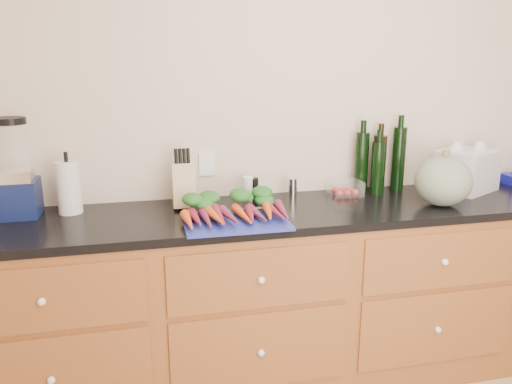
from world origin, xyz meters
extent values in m
cube|color=beige|center=(0.00, 1.62, 1.30)|extent=(4.10, 0.05, 2.60)
cube|color=brown|center=(0.00, 1.30, 0.45)|extent=(3.60, 0.60, 0.90)
cube|color=brown|center=(-1.35, 0.99, 0.72)|extent=(0.82, 0.01, 0.28)
sphere|color=white|center=(-1.35, 0.98, 0.72)|extent=(0.03, 0.03, 0.03)
cube|color=brown|center=(-1.35, 0.99, 0.36)|extent=(0.82, 0.01, 0.38)
sphere|color=white|center=(-1.35, 0.98, 0.36)|extent=(0.03, 0.03, 0.03)
cube|color=brown|center=(-0.45, 0.99, 0.72)|extent=(0.82, 0.01, 0.28)
sphere|color=white|center=(-0.45, 0.98, 0.72)|extent=(0.03, 0.03, 0.03)
cube|color=brown|center=(-0.45, 0.99, 0.36)|extent=(0.82, 0.01, 0.38)
sphere|color=white|center=(-0.45, 0.98, 0.36)|extent=(0.03, 0.03, 0.03)
cube|color=brown|center=(0.45, 0.99, 0.72)|extent=(0.82, 0.01, 0.28)
sphere|color=white|center=(0.45, 0.98, 0.72)|extent=(0.03, 0.03, 0.03)
cube|color=brown|center=(0.45, 0.99, 0.36)|extent=(0.82, 0.01, 0.38)
sphere|color=white|center=(0.45, 0.98, 0.36)|extent=(0.03, 0.03, 0.03)
cube|color=black|center=(0.00, 1.30, 0.92)|extent=(3.64, 0.62, 0.04)
cube|color=#202D97|center=(-0.53, 1.14, 0.95)|extent=(0.47, 0.35, 0.01)
cone|color=#E2541A|center=(-0.75, 1.12, 0.98)|extent=(0.05, 0.22, 0.05)
cone|color=maroon|center=(-0.71, 1.12, 0.98)|extent=(0.05, 0.22, 0.05)
cone|color=maroon|center=(-0.67, 1.12, 0.98)|extent=(0.05, 0.22, 0.05)
cone|color=#E2541A|center=(-0.64, 1.12, 0.98)|extent=(0.05, 0.22, 0.05)
cone|color=maroon|center=(-0.60, 1.12, 0.98)|extent=(0.05, 0.22, 0.05)
cone|color=maroon|center=(-0.57, 1.12, 0.98)|extent=(0.05, 0.22, 0.05)
ellipsoid|color=#1A501E|center=(-0.66, 1.28, 0.99)|extent=(0.22, 0.13, 0.07)
cone|color=#E2541A|center=(-0.50, 1.12, 0.98)|extent=(0.05, 0.22, 0.05)
cone|color=maroon|center=(-0.46, 1.12, 0.98)|extent=(0.05, 0.22, 0.05)
cone|color=maroon|center=(-0.43, 1.12, 0.98)|extent=(0.05, 0.22, 0.05)
cone|color=#E2541A|center=(-0.39, 1.12, 0.98)|extent=(0.05, 0.22, 0.05)
cone|color=maroon|center=(-0.36, 1.12, 0.98)|extent=(0.05, 0.22, 0.05)
cone|color=maroon|center=(-0.32, 1.12, 0.98)|extent=(0.05, 0.22, 0.05)
ellipsoid|color=#1A501E|center=(-0.41, 1.28, 0.99)|extent=(0.22, 0.13, 0.07)
ellipsoid|color=#5D6C5B|center=(0.53, 1.18, 1.07)|extent=(0.28, 0.28, 0.25)
cube|color=#0F1948|center=(-1.50, 1.46, 1.03)|extent=(0.18, 0.18, 0.17)
cube|color=silver|center=(-1.50, 1.43, 1.14)|extent=(0.16, 0.11, 0.05)
cylinder|color=white|center=(-1.50, 1.46, 1.25)|extent=(0.14, 0.14, 0.24)
cylinder|color=black|center=(-1.50, 1.46, 1.39)|extent=(0.15, 0.15, 0.03)
cylinder|color=silver|center=(-1.28, 1.46, 1.07)|extent=(0.11, 0.11, 0.25)
cube|color=tan|center=(-0.74, 1.44, 1.05)|extent=(0.11, 0.11, 0.22)
cylinder|color=white|center=(-0.40, 1.48, 1.00)|extent=(0.06, 0.06, 0.13)
cylinder|color=black|center=(-0.37, 1.48, 1.00)|extent=(0.05, 0.05, 0.12)
cylinder|color=white|center=(-0.16, 1.48, 0.99)|extent=(0.05, 0.05, 0.11)
cube|color=white|center=(0.14, 1.47, 0.98)|extent=(0.17, 0.13, 0.08)
cylinder|color=black|center=(0.25, 1.52, 1.11)|extent=(0.07, 0.07, 0.33)
cylinder|color=black|center=(0.36, 1.53, 1.09)|extent=(0.07, 0.07, 0.31)
cylinder|color=black|center=(0.47, 1.52, 1.12)|extent=(0.07, 0.07, 0.35)
cylinder|color=black|center=(0.31, 1.45, 1.08)|extent=(0.07, 0.07, 0.29)
camera|label=1|loc=(-0.92, -0.97, 1.65)|focal=35.00mm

